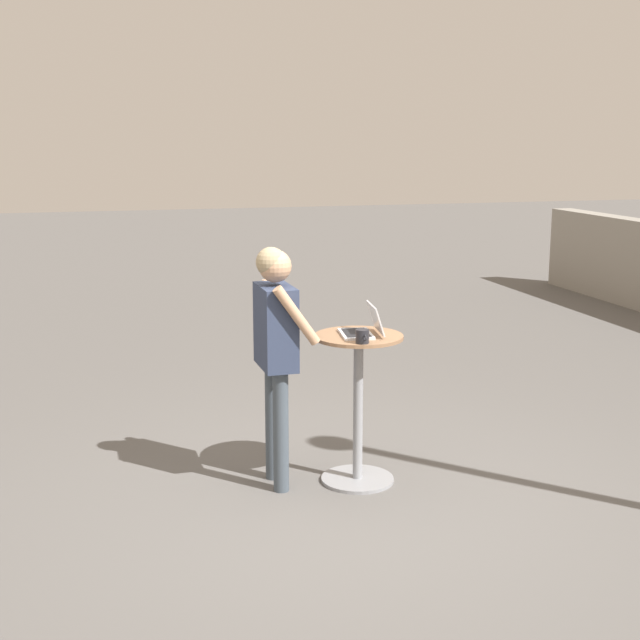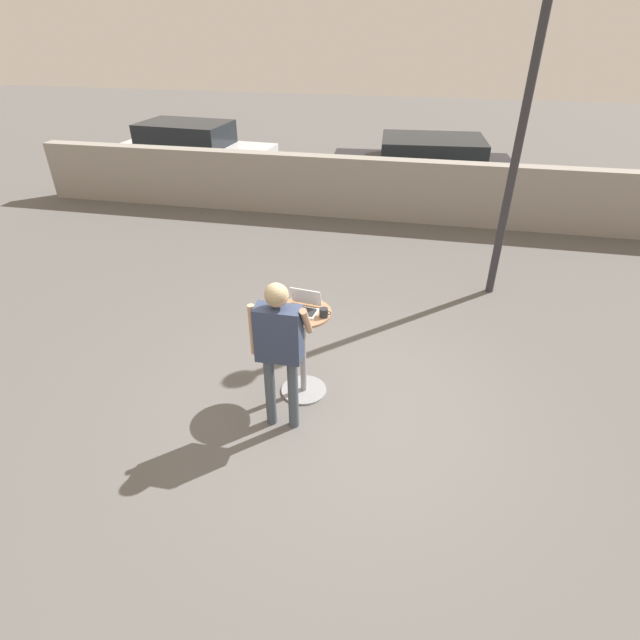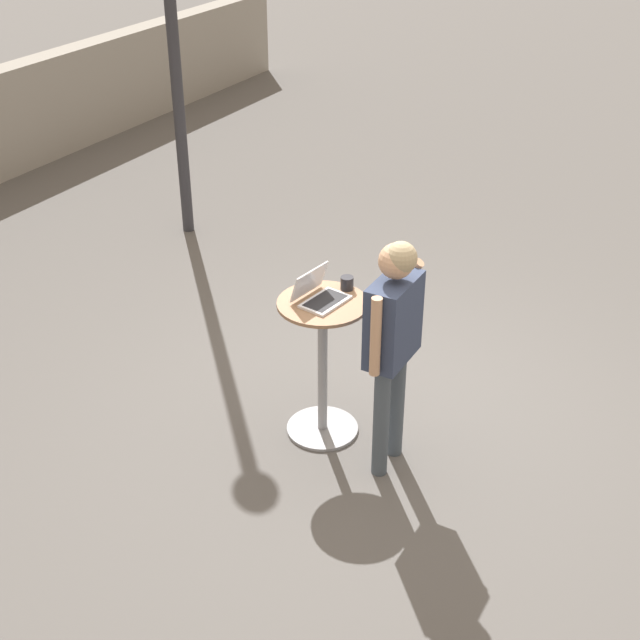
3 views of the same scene
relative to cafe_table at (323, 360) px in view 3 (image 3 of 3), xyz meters
name	(u,v)px [view 3 (image 3 of 3)]	position (x,y,z in m)	size (l,w,h in m)	color
ground_plane	(378,415)	(0.38, -0.28, -0.62)	(50.00, 50.00, 0.00)	#5B5956
cafe_table	(323,360)	(0.00, 0.00, 0.00)	(0.64, 0.64, 1.10)	gray
laptop	(319,294)	(0.01, 0.03, 0.53)	(0.38, 0.33, 0.22)	silver
coffee_mug	(347,283)	(0.25, -0.05, 0.52)	(0.13, 0.09, 0.10)	#232328
standing_person	(393,328)	(-0.09, -0.58, 0.50)	(0.59, 0.38, 1.73)	#424C56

